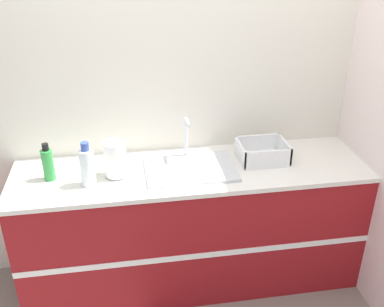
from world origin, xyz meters
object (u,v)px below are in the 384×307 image
at_px(sink, 190,167).
at_px(bottle_green, 48,164).
at_px(paper_towel_roll, 115,159).
at_px(bottle_clear, 87,167).
at_px(dish_rack, 262,154).

distance_m(sink, bottle_green, 0.86).
height_order(paper_towel_roll, bottle_green, bottle_green).
bearing_deg(bottle_clear, bottle_green, 156.18).
bearing_deg(bottle_green, paper_towel_roll, -3.87).
distance_m(paper_towel_roll, bottle_clear, 0.18).
distance_m(sink, paper_towel_roll, 0.47).
bearing_deg(dish_rack, sink, -173.42).
bearing_deg(sink, paper_towel_roll, -179.05).
relative_size(dish_rack, bottle_green, 1.30).
bearing_deg(paper_towel_roll, bottle_clear, -154.50).
bearing_deg(dish_rack, bottle_green, -178.43).
relative_size(paper_towel_roll, dish_rack, 0.75).
relative_size(sink, dish_rack, 1.81).
relative_size(dish_rack, bottle_clear, 1.11).
bearing_deg(bottle_clear, sink, 7.77).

